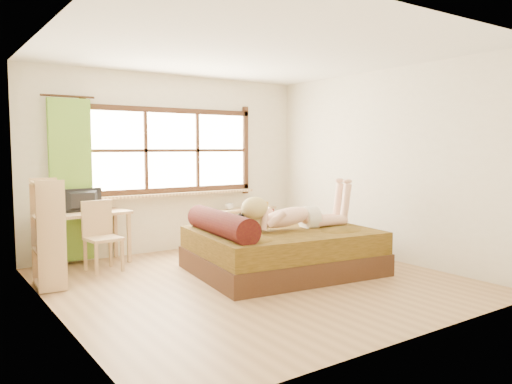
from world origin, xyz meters
TOP-DOWN VIEW (x-y plane):
  - floor at (0.00, 0.00)m, footprint 4.50×4.50m
  - ceiling at (0.00, 0.00)m, footprint 4.50×4.50m
  - wall_back at (0.00, 2.25)m, footprint 4.50×0.00m
  - wall_front at (0.00, -2.25)m, footprint 4.50×0.00m
  - wall_left at (-2.25, 0.00)m, footprint 0.00×4.50m
  - wall_right at (2.25, 0.00)m, footprint 0.00×4.50m
  - window at (0.00, 2.22)m, footprint 2.80×0.16m
  - curtain at (-1.55, 2.13)m, footprint 0.55×0.10m
  - bed at (0.51, 0.19)m, footprint 2.39×2.01m
  - woman at (0.72, 0.14)m, footprint 1.58×0.62m
  - kitten at (-0.15, 0.29)m, footprint 0.34×0.17m
  - desk at (-1.43, 1.95)m, footprint 1.21×0.65m
  - monitor at (-1.43, 2.00)m, footprint 0.56×0.13m
  - chair at (-1.34, 1.58)m, footprint 0.45×0.45m
  - pipe_shelf at (1.24, 2.07)m, footprint 1.20×0.41m
  - cup at (0.93, 2.07)m, footprint 0.14×0.14m
  - book at (1.43, 2.07)m, footprint 0.20×0.26m
  - bookshelf at (-2.08, 1.10)m, footprint 0.34×0.56m

SIDE VIEW (x-z plane):
  - floor at x=0.00m, z-range 0.00..0.00m
  - bed at x=0.51m, z-range -0.12..0.72m
  - pipe_shelf at x=1.24m, z-range 0.10..0.76m
  - chair at x=-1.34m, z-range 0.05..0.96m
  - book at x=1.43m, z-range 0.59..0.60m
  - bookshelf at x=-2.08m, z-range 0.01..1.24m
  - desk at x=-1.43m, z-range 0.27..0.99m
  - cup at x=0.93m, z-range 0.59..0.69m
  - kitten at x=-0.15m, z-range 0.55..0.81m
  - woman at x=0.72m, z-range 0.55..1.21m
  - monitor at x=-1.43m, z-range 0.72..1.04m
  - curtain at x=-1.55m, z-range 0.05..2.25m
  - wall_back at x=0.00m, z-range -0.90..3.60m
  - wall_front at x=0.00m, z-range -0.90..3.60m
  - wall_left at x=-2.25m, z-range -0.90..3.60m
  - wall_right at x=2.25m, z-range -0.90..3.60m
  - window at x=0.00m, z-range 0.78..2.24m
  - ceiling at x=0.00m, z-range 2.70..2.70m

